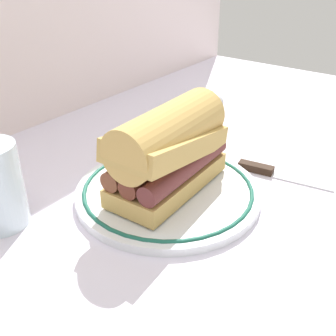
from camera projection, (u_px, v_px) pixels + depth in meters
The scene contains 5 objects.
ground_plane at pixel (171, 201), 0.57m from camera, with size 1.50×1.50×0.00m, color silver.
plate at pixel (168, 191), 0.58m from camera, with size 0.26×0.26×0.01m.
sausage_sandwich at pixel (168, 149), 0.54m from camera, with size 0.19×0.09×0.12m.
salt_shaker at pixel (215, 113), 0.76m from camera, with size 0.03×0.03×0.07m.
butter_knife at pixel (276, 173), 0.62m from camera, with size 0.04×0.15×0.01m.
Camera 1 is at (-0.38, -0.28, 0.32)m, focal length 43.32 mm.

